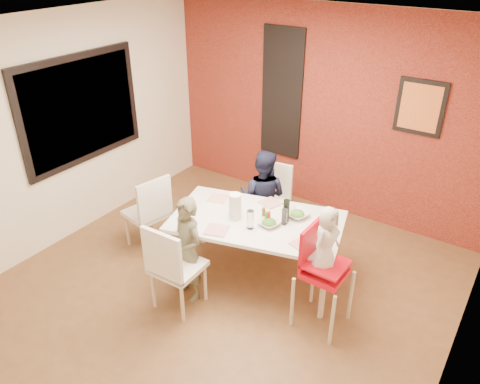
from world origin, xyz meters
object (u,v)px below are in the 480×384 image
Objects in this scene: child_near at (188,250)px; paper_towel_roll at (235,207)px; dining_table at (257,225)px; chair_far at (272,195)px; chair_left at (150,210)px; high_chair at (320,268)px; child_far at (263,197)px; chair_near at (172,265)px; wine_bottle at (286,211)px; toddler at (326,240)px.

child_near is 3.95× the size of paper_towel_roll.
child_near reaches higher than dining_table.
chair_far is 1.51m from chair_left.
high_chair is at bearing 101.76° from chair_left.
dining_table is at bearing 102.51° from child_far.
child_far is at bearing 54.25° from high_chair.
chair_near is at bearing -114.25° from dining_table.
high_chair is 0.92× the size of child_near.
high_chair is (1.27, 0.65, 0.09)m from chair_near.
chair_left is at bearing -37.45° from chair_near.
chair_near is (-0.41, -0.91, -0.12)m from dining_table.
child_far is 0.82m from paper_towel_roll.
child_far is at bearing 101.20° from child_near.
chair_near is 1.13m from chair_left.
dining_table is 7.86× the size of wine_bottle.
chair_near is 0.82× the size of child_far.
paper_towel_roll is (-1.06, 0.14, 0.24)m from high_chair.
paper_towel_roll is (1.12, 0.13, 0.35)m from chair_left.
child_far is (-1.18, 0.91, -0.04)m from high_chair.
high_chair is 3.65× the size of paper_towel_roll.
child_near is at bearing -121.95° from dining_table.
toddler is at bearing -32.76° from wine_bottle.
child_near is 0.96× the size of child_far.
chair_far is 0.79× the size of child_near.
dining_table is at bearing -151.45° from wine_bottle.
chair_left is 1.45× the size of toddler.
chair_near is 0.92× the size of high_chair.
paper_towel_roll is at bearing -151.03° from dining_table.
chair_left is at bearing -137.59° from chair_far.
wine_bottle reaches higher than chair_left.
wine_bottle is (0.59, -0.51, 0.26)m from child_far.
child_far is (-0.32, 0.65, -0.07)m from dining_table.
chair_near is at bearing 125.44° from toddler.
chair_near is 3.38× the size of paper_towel_roll.
chair_near reaches higher than dining_table.
paper_towel_roll reaches higher than chair_far.
paper_towel_roll reaches higher than wine_bottle.
chair_near reaches higher than chair_left.
wine_bottle is 0.86× the size of paper_towel_roll.
wine_bottle is (0.68, 1.05, 0.31)m from chair_near.
chair_left is 3.31× the size of paper_towel_roll.
chair_near is 1.51m from toddler.
child_far is (0.09, 1.31, 0.03)m from child_near.
dining_table is 1.70× the size of child_near.
paper_towel_roll is (-0.20, -0.11, 0.21)m from dining_table.
chair_far is 1.08m from paper_towel_roll.
chair_left is at bearing -173.32° from paper_towel_roll.
child_near is at bearing -130.16° from wine_bottle.
toddler reaches higher than chair_left.
chair_far is at bearing 150.99° from chair_left.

